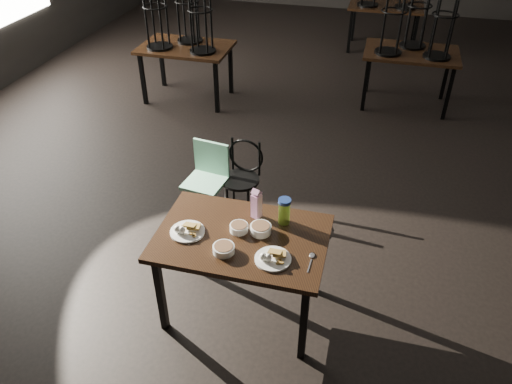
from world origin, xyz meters
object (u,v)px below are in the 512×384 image
(juice_carton, at_px, (256,204))
(water_bottle, at_px, (284,211))
(main_table, at_px, (242,244))
(school_chair, at_px, (208,175))
(bentwood_chair, at_px, (242,173))

(juice_carton, distance_m, water_bottle, 0.21)
(main_table, height_order, school_chair, school_chair)
(juice_carton, distance_m, bentwood_chair, 1.13)
(water_bottle, relative_size, school_chair, 0.27)
(bentwood_chair, xyz_separation_m, school_chair, (-0.30, -0.13, 0.01))
(water_bottle, height_order, school_chair, water_bottle)
(juice_carton, height_order, water_bottle, juice_carton)
(main_table, relative_size, water_bottle, 5.90)
(main_table, distance_m, juice_carton, 0.31)
(water_bottle, distance_m, bentwood_chair, 1.22)
(water_bottle, xyz_separation_m, school_chair, (-0.90, 0.85, -0.40))
(bentwood_chair, distance_m, school_chair, 0.33)
(bentwood_chair, bearing_deg, school_chair, -150.80)
(main_table, relative_size, school_chair, 1.58)
(juice_carton, relative_size, water_bottle, 1.20)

